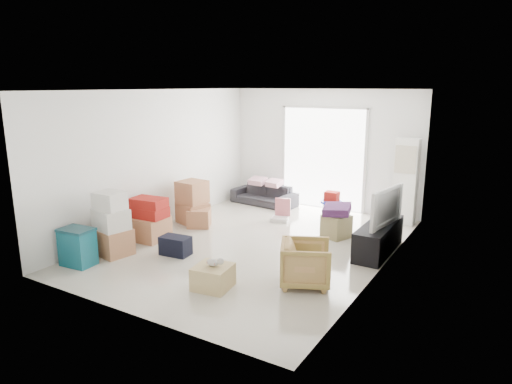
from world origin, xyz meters
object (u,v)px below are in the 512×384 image
object	(u,v)px
storage_bins	(78,247)
ottoman	(336,226)
sofa	(264,192)
kids_table	(332,200)
tv_console	(379,238)
television	(380,220)
ac_tower	(406,182)
wood_crate	(213,277)
armchair	(306,261)

from	to	relation	value
storage_bins	ottoman	world-z (taller)	storage_bins
sofa	kids_table	size ratio (longest dim) A/B	2.63
tv_console	television	xyz separation A→B (m)	(0.00, 0.00, 0.32)
ac_tower	wood_crate	world-z (taller)	ac_tower
television	kids_table	bearing A→B (deg)	53.64
tv_console	sofa	bearing A→B (deg)	151.44
sofa	ac_tower	bearing A→B (deg)	8.06
ac_tower	ottoman	bearing A→B (deg)	-118.77
ac_tower	sofa	world-z (taller)	ac_tower
ac_tower	kids_table	xyz separation A→B (m)	(-1.37, -0.51, -0.45)
ac_tower	ottoman	size ratio (longest dim) A/B	4.07
tv_console	television	bearing A→B (deg)	0.00
sofa	television	bearing A→B (deg)	-23.17
television	ottoman	size ratio (longest dim) A/B	2.58
armchair	ottoman	xyz separation A→B (m)	(-0.39, 2.19, -0.14)
armchair	wood_crate	bearing A→B (deg)	100.47
sofa	kids_table	xyz separation A→B (m)	(1.85, -0.36, 0.12)
storage_bins	kids_table	size ratio (longest dim) A/B	1.00
storage_bins	ottoman	xyz separation A→B (m)	(3.00, 3.37, -0.09)
sofa	kids_table	world-z (taller)	sofa
kids_table	storage_bins	bearing A→B (deg)	-119.34
tv_console	storage_bins	bearing A→B (deg)	-142.47
storage_bins	wood_crate	world-z (taller)	storage_bins
sofa	ottoman	xyz separation A→B (m)	(2.36, -1.40, -0.10)
armchair	kids_table	xyz separation A→B (m)	(-0.90, 3.24, 0.08)
tv_console	sofa	world-z (taller)	sofa
armchair	ottoman	distance (m)	2.23
television	sofa	world-z (taller)	television
tv_console	ottoman	bearing A→B (deg)	157.44
tv_console	sofa	size ratio (longest dim) A/B	0.94
ac_tower	tv_console	xyz separation A→B (m)	(0.05, -1.93, -0.62)
ac_tower	sofa	distance (m)	3.27
armchair	storage_bins	world-z (taller)	armchair
armchair	kids_table	bearing A→B (deg)	-9.57
ottoman	wood_crate	bearing A→B (deg)	-102.91
sofa	wood_crate	world-z (taller)	sofa
tv_console	ac_tower	bearing A→B (deg)	91.49
ac_tower	storage_bins	bearing A→B (deg)	-128.03
sofa	storage_bins	size ratio (longest dim) A/B	2.64
sofa	kids_table	bearing A→B (deg)	-5.50
storage_bins	wood_crate	size ratio (longest dim) A/B	1.23
kids_table	ottoman	bearing A→B (deg)	-63.78
television	wood_crate	xyz separation A→B (m)	(-1.58, -2.58, -0.41)
ac_tower	television	xyz separation A→B (m)	(0.05, -1.93, -0.30)
ac_tower	tv_console	world-z (taller)	ac_tower
ottoman	ac_tower	bearing A→B (deg)	61.23
tv_console	wood_crate	distance (m)	3.02
ac_tower	wood_crate	xyz separation A→B (m)	(-1.53, -4.51, -0.71)
ac_tower	tv_console	size ratio (longest dim) A/B	1.17
tv_console	ottoman	world-z (taller)	tv_console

